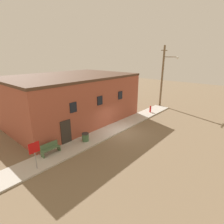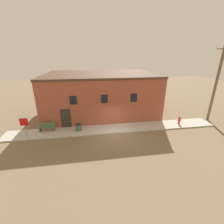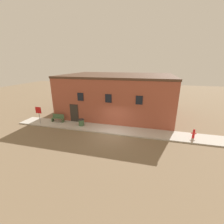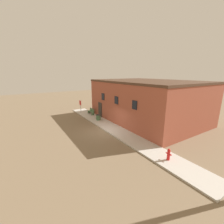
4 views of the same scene
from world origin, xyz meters
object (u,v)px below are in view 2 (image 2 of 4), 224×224
object	(u,v)px
trash_bin	(78,127)
utility_pole	(217,82)
fire_hydrant	(179,120)
stop_sign	(24,124)
bench	(47,127)

from	to	relation	value
trash_bin	utility_pole	size ratio (longest dim) A/B	0.08
fire_hydrant	stop_sign	distance (m)	16.21
stop_sign	bench	bearing A→B (deg)	33.31
fire_hydrant	stop_sign	world-z (taller)	stop_sign
stop_sign	trash_bin	xyz separation A→B (m)	(4.85, 0.66, -1.02)
bench	trash_bin	size ratio (longest dim) A/B	2.03
fire_hydrant	bench	bearing A→B (deg)	177.75
trash_bin	utility_pole	world-z (taller)	utility_pole
stop_sign	utility_pole	world-z (taller)	utility_pole
utility_pole	fire_hydrant	bearing A→B (deg)	-171.46
utility_pole	stop_sign	bearing A→B (deg)	-176.77
bench	utility_pole	xyz separation A→B (m)	(18.87, 0.08, 4.14)
fire_hydrant	stop_sign	size ratio (longest dim) A/B	0.45
trash_bin	bench	bearing A→B (deg)	172.62
trash_bin	utility_pole	bearing A→B (deg)	1.81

